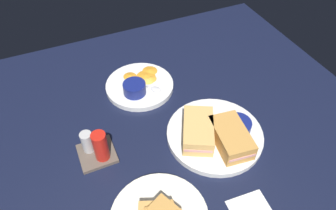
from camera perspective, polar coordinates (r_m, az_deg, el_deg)
ground_plane at (r=86.15cm, az=3.23°, el=-5.78°), size 110.00×110.00×3.00cm
plate_sandwich_main at (r=84.41cm, az=8.53°, el=-5.37°), size 25.64×25.64×1.60cm
sandwich_half_near at (r=80.61cm, az=5.54°, el=-4.66°), size 15.04×12.69×4.80cm
sandwich_half_far at (r=80.41cm, az=11.46°, el=-5.83°), size 14.02×9.14×4.80cm
ramekin_dark_sauce at (r=83.72cm, az=12.59°, el=-3.82°), size 7.12×7.12×3.63cm
spoon_by_dark_ramekin at (r=82.59cm, az=9.13°, el=-5.75°), size 2.24×9.87×0.80cm
plate_chips_companion at (r=97.21cm, az=-5.21°, el=3.53°), size 20.93×20.93×1.60cm
ramekin_light_gravy at (r=92.62cm, az=-6.17°, el=3.13°), size 6.78×6.78×3.53cm
spoon_by_gravy_ramekin at (r=94.49cm, az=-2.92°, el=3.15°), size 8.77×7.13×0.80cm
plantain_chip_scatter at (r=98.55cm, az=-4.39°, el=5.15°), size 12.59×12.64×0.60cm
condiment_caddy at (r=79.59cm, az=-12.98°, el=-7.65°), size 9.00×9.00×9.50cm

